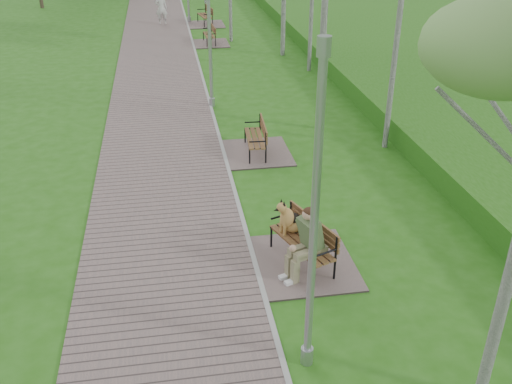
% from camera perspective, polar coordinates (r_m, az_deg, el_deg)
% --- Properties ---
extents(walkway, '(3.50, 67.00, 0.04)m').
position_cam_1_polar(walkway, '(26.37, -9.79, 12.83)').
color(walkway, '#6F5E5A').
rests_on(walkway, ground).
extents(kerb, '(0.10, 67.00, 0.05)m').
position_cam_1_polar(kerb, '(26.41, -5.90, 13.11)').
color(kerb, '#999993').
rests_on(kerb, ground).
extents(embankment, '(14.00, 70.00, 1.60)m').
position_cam_1_polar(embankment, '(28.35, 19.95, 12.61)').
color(embankment, '#3B7F26').
rests_on(embankment, ground).
extents(bench_main, '(2.01, 2.24, 1.76)m').
position_cam_1_polar(bench_main, '(11.32, 4.40, -5.26)').
color(bench_main, '#6F5E5A').
rests_on(bench_main, ground).
extents(bench_second, '(1.91, 2.12, 1.17)m').
position_cam_1_polar(bench_second, '(16.33, -0.08, 4.57)').
color(bench_second, '#6F5E5A').
rests_on(bench_second, ground).
extents(bench_third, '(1.78, 1.97, 1.09)m').
position_cam_1_polar(bench_third, '(29.16, -4.68, 14.93)').
color(bench_third, '#6F5E5A').
rests_on(bench_third, ground).
extents(bench_far, '(2.03, 2.26, 1.25)m').
position_cam_1_polar(bench_far, '(33.68, -5.11, 16.70)').
color(bench_far, '#6F5E5A').
rests_on(bench_far, ground).
extents(lamp_post_near, '(0.20, 0.20, 5.16)m').
position_cam_1_polar(lamp_post_near, '(8.05, 5.78, -4.22)').
color(lamp_post_near, '#A0A3A8').
rests_on(lamp_post_near, ground).
extents(lamp_post_second, '(0.20, 0.20, 5.08)m').
position_cam_1_polar(lamp_post_second, '(19.62, -4.65, 15.11)').
color(lamp_post_second, '#A0A3A8').
rests_on(lamp_post_second, ground).
extents(pedestrian_near, '(0.68, 0.47, 1.79)m').
position_cam_1_polar(pedestrian_near, '(33.91, -9.45, 17.67)').
color(pedestrian_near, silver).
rests_on(pedestrian_near, ground).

